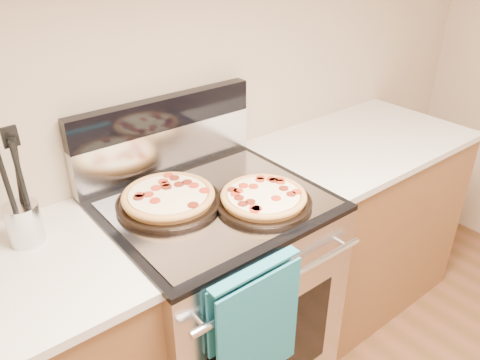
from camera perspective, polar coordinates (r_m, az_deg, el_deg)
wall_back at (r=1.78m, az=-10.46°, el=14.15°), size 4.00×0.00×4.00m
range_body at (r=1.95m, az=-2.88°, el=-14.44°), size 0.76×0.68×0.90m
oven_window at (r=1.77m, az=3.93°, el=-20.23°), size 0.56×0.01×0.40m
cooktop at (r=1.67m, az=-3.26°, el=-2.84°), size 0.76×0.68×0.02m
backsplash_lower at (r=1.86m, az=-8.94°, el=3.75°), size 0.76×0.06×0.18m
backsplash_upper at (r=1.80m, az=-9.30°, el=8.08°), size 0.76×0.06×0.12m
oven_handle at (r=1.50m, az=5.43°, el=-12.29°), size 0.70×0.03×0.03m
dish_towel at (r=1.51m, az=1.79°, el=-17.07°), size 0.32×0.05×0.42m
foil_sheet at (r=1.64m, az=-2.66°, el=-2.88°), size 0.70×0.55×0.01m
cabinet_right at (r=2.47m, az=13.50°, el=-5.13°), size 1.00×0.62×0.88m
countertop_right at (r=2.26m, az=14.80°, el=4.54°), size 1.02×0.64×0.03m
pepperoni_pizza_back at (r=1.64m, az=-8.70°, el=-2.20°), size 0.40×0.40×0.05m
pepperoni_pizza_front at (r=1.62m, az=2.89°, el=-2.25°), size 0.43×0.43×0.04m
utensil_crock at (r=1.59m, az=-24.82°, el=-4.85°), size 0.14×0.14×0.13m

